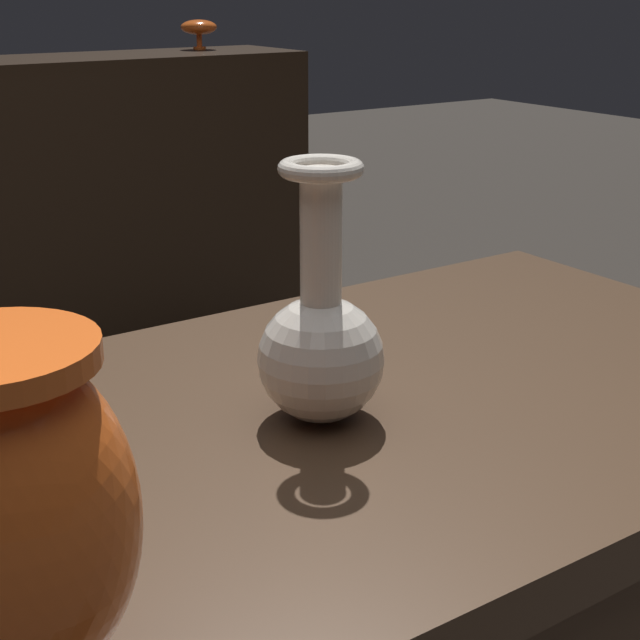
{
  "coord_description": "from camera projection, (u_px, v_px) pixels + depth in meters",
  "views": [
    {
      "loc": [
        -0.47,
        -0.71,
        1.2
      ],
      "look_at": [
        -0.0,
        -0.01,
        0.9
      ],
      "focal_mm": 52.67,
      "sensor_mm": 36.0,
      "label": 1
    }
  ],
  "objects": [
    {
      "name": "vase_centerpiece",
      "position": [
        321.0,
        340.0,
        0.9
      ],
      "size": [
        0.12,
        0.12,
        0.26
      ],
      "color": "silver",
      "rests_on": "display_plinth"
    },
    {
      "name": "vase_tall_behind",
      "position": [
        9.0,
        520.0,
        0.52
      ],
      "size": [
        0.15,
        0.15,
        0.23
      ],
      "color": "#E55B1E",
      "rests_on": "display_plinth"
    },
    {
      "name": "shelf_vase_far_right",
      "position": [
        199.0,
        28.0,
        3.17
      ],
      "size": [
        0.12,
        0.12,
        0.1
      ],
      "color": "#E55B1E",
      "rests_on": "back_display_shelf"
    }
  ]
}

